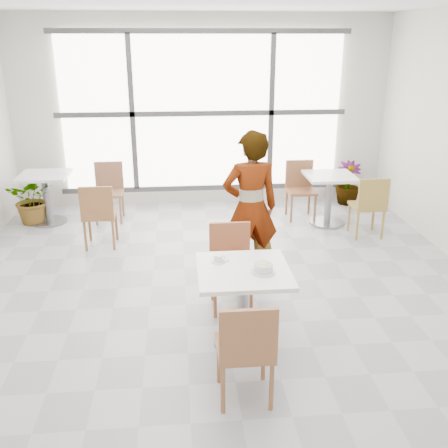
{
  "coord_description": "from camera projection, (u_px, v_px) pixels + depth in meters",
  "views": [
    {
      "loc": [
        -0.4,
        -4.71,
        2.64
      ],
      "look_at": [
        0.0,
        -0.3,
        1.0
      ],
      "focal_mm": 40.66,
      "sensor_mm": 36.0,
      "label": 1
    }
  ],
  "objects": [
    {
      "name": "wall_front",
      "position": [
        319.0,
        431.0,
        1.55
      ],
      "size": [
        6.0,
        0.0,
        6.0
      ],
      "primitive_type": "plane",
      "rotation": [
        -1.57,
        0.0,
        0.0
      ],
      "color": "silver",
      "rests_on": "ground"
    },
    {
      "name": "wall_back",
      "position": [
        202.0,
        113.0,
        8.09
      ],
      "size": [
        6.0,
        0.0,
        6.0
      ],
      "primitive_type": "plane",
      "rotation": [
        1.57,
        0.0,
        0.0
      ],
      "color": "silver",
      "rests_on": "ground"
    },
    {
      "name": "bg_table_left",
      "position": [
        46.0,
        191.0,
        7.5
      ],
      "size": [
        0.7,
        0.7,
        0.75
      ],
      "color": "silver",
      "rests_on": "ground"
    },
    {
      "name": "window",
      "position": [
        202.0,
        113.0,
        8.03
      ],
      "size": [
        4.6,
        0.07,
        2.52
      ],
      "color": "white",
      "rests_on": "ground"
    },
    {
      "name": "plant_right",
      "position": [
        348.0,
        183.0,
        8.41
      ],
      "size": [
        0.47,
        0.47,
        0.71
      ],
      "primitive_type": "imported",
      "rotation": [
        0.0,
        0.0,
        -0.2
      ],
      "color": "#427231",
      "rests_on": "ground"
    },
    {
      "name": "oatmeal_bowl",
      "position": [
        263.0,
        268.0,
        4.3
      ],
      "size": [
        0.21,
        0.21,
        0.09
      ],
      "color": "silver",
      "rests_on": "main_table"
    },
    {
      "name": "bg_chair_left_near",
      "position": [
        99.0,
        212.0,
        6.58
      ],
      "size": [
        0.42,
        0.42,
        0.87
      ],
      "rotation": [
        0.0,
        0.0,
        3.14
      ],
      "color": "brown",
      "rests_on": "ground"
    },
    {
      "name": "floor",
      "position": [
        221.0,
        303.0,
        5.34
      ],
      "size": [
        7.0,
        7.0,
        0.0
      ],
      "primitive_type": "plane",
      "color": "#9E9EA5",
      "rests_on": "ground"
    },
    {
      "name": "plant_left",
      "position": [
        33.0,
        199.0,
        7.53
      ],
      "size": [
        0.69,
        0.6,
        0.76
      ],
      "primitive_type": "imported",
      "rotation": [
        0.0,
        0.0,
        0.02
      ],
      "color": "#3F7E36",
      "rests_on": "ground"
    },
    {
      "name": "main_table",
      "position": [
        243.0,
        292.0,
        4.47
      ],
      "size": [
        0.8,
        0.8,
        0.75
      ],
      "color": "white",
      "rests_on": "ground"
    },
    {
      "name": "bg_chair_right_near",
      "position": [
        370.0,
        203.0,
        6.93
      ],
      "size": [
        0.42,
        0.42,
        0.87
      ],
      "rotation": [
        0.0,
        0.0,
        3.14
      ],
      "color": "olive",
      "rests_on": "ground"
    },
    {
      "name": "chair_near",
      "position": [
        246.0,
        346.0,
        3.72
      ],
      "size": [
        0.42,
        0.42,
        0.87
      ],
      "rotation": [
        0.0,
        0.0,
        3.14
      ],
      "color": "#945E3B",
      "rests_on": "ground"
    },
    {
      "name": "person",
      "position": [
        250.0,
        208.0,
        5.59
      ],
      "size": [
        0.68,
        0.49,
        1.73
      ],
      "primitive_type": "imported",
      "rotation": [
        0.0,
        0.0,
        3.27
      ],
      "color": "black",
      "rests_on": "ground"
    },
    {
      "name": "chair_far",
      "position": [
        231.0,
        260.0,
        5.16
      ],
      "size": [
        0.42,
        0.42,
        0.87
      ],
      "color": "#9F5534",
      "rests_on": "ground"
    },
    {
      "name": "bg_table_right",
      "position": [
        329.0,
        192.0,
        7.46
      ],
      "size": [
        0.7,
        0.7,
        0.75
      ],
      "color": "white",
      "rests_on": "ground"
    },
    {
      "name": "bg_chair_right_far",
      "position": [
        300.0,
        185.0,
        7.76
      ],
      "size": [
        0.42,
        0.42,
        0.87
      ],
      "color": "brown",
      "rests_on": "ground"
    },
    {
      "name": "coffee_cup",
      "position": [
        219.0,
        259.0,
        4.51
      ],
      "size": [
        0.16,
        0.13,
        0.07
      ],
      "color": "silver",
      "rests_on": "main_table"
    },
    {
      "name": "bg_chair_left_far",
      "position": [
        109.0,
        187.0,
        7.66
      ],
      "size": [
        0.42,
        0.42,
        0.87
      ],
      "color": "#8D5E46",
      "rests_on": "ground"
    }
  ]
}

